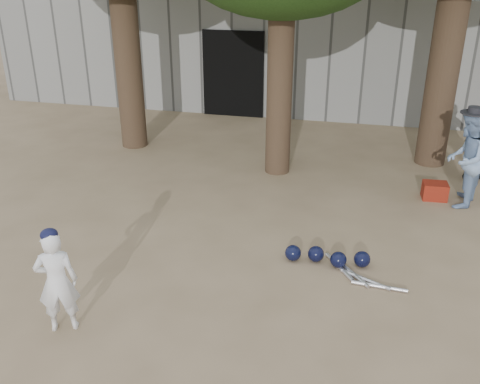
# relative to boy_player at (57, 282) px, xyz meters

# --- Properties ---
(ground) EXTENTS (70.00, 70.00, 0.00)m
(ground) POSITION_rel_boy_player_xyz_m (1.00, 1.18, -0.64)
(ground) COLOR #937C5E
(ground) RESTS_ON ground
(boy_player) EXTENTS (0.55, 0.47, 1.27)m
(boy_player) POSITION_rel_boy_player_xyz_m (0.00, 0.00, 0.00)
(boy_player) COLOR white
(boy_player) RESTS_ON ground
(spectator_blue) EXTENTS (0.84, 0.96, 1.67)m
(spectator_blue) POSITION_rel_boy_player_xyz_m (4.92, 4.59, 0.20)
(spectator_blue) COLOR #87A6D2
(spectator_blue) RESTS_ON ground
(red_bag) EXTENTS (0.44, 0.35, 0.30)m
(red_bag) POSITION_rel_boy_player_xyz_m (4.53, 4.74, -0.49)
(red_bag) COLOR maroon
(red_bag) RESTS_ON ground
(back_building) EXTENTS (16.00, 5.24, 3.00)m
(back_building) POSITION_rel_boy_player_xyz_m (1.00, 11.51, 0.86)
(back_building) COLOR gray
(back_building) RESTS_ON ground
(helmet_row) EXTENTS (1.19, 0.32, 0.23)m
(helmet_row) POSITION_rel_boy_player_xyz_m (2.87, 2.12, -0.52)
(helmet_row) COLOR black
(helmet_row) RESTS_ON ground
(bat_pile) EXTENTS (1.12, 0.74, 0.06)m
(bat_pile) POSITION_rel_boy_player_xyz_m (3.32, 1.85, -0.61)
(bat_pile) COLOR silver
(bat_pile) RESTS_ON ground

